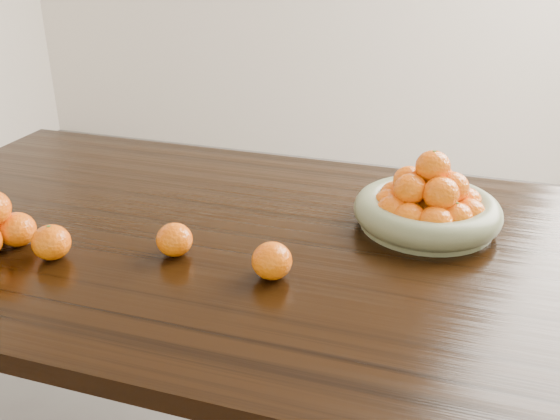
% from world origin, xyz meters
% --- Properties ---
extents(dining_table, '(2.00, 1.00, 0.75)m').
position_xyz_m(dining_table, '(0.00, 0.00, 0.66)').
color(dining_table, black).
rests_on(dining_table, ground).
extents(fruit_bowl, '(0.32, 0.32, 0.17)m').
position_xyz_m(fruit_bowl, '(0.27, 0.16, 0.80)').
color(fruit_bowl, '#747A59').
rests_on(fruit_bowl, dining_table).
extents(loose_orange_0, '(0.08, 0.08, 0.07)m').
position_xyz_m(loose_orange_0, '(-0.43, -0.21, 0.79)').
color(loose_orange_0, orange).
rests_on(loose_orange_0, dining_table).
extents(loose_orange_1, '(0.07, 0.07, 0.07)m').
position_xyz_m(loose_orange_1, '(-0.20, -0.13, 0.78)').
color(loose_orange_1, orange).
rests_on(loose_orange_1, dining_table).
extents(loose_orange_2, '(0.08, 0.08, 0.07)m').
position_xyz_m(loose_orange_2, '(0.01, -0.15, 0.79)').
color(loose_orange_2, orange).
rests_on(loose_orange_2, dining_table).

